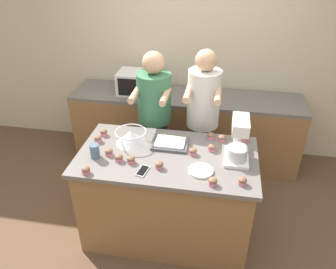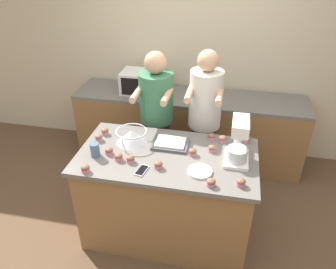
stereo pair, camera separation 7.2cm
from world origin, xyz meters
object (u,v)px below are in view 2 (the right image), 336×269
(drinking_glass, at_px, (95,150))
(cupcake_13, at_px, (158,165))
(cupcake_5, at_px, (85,168))
(cupcake_6, at_px, (109,151))
(cupcake_1, at_px, (241,182))
(cupcake_10, at_px, (119,157))
(cupcake_9, at_px, (247,139))
(cupcake_0, at_px, (223,139))
(small_plate, at_px, (200,171))
(cupcake_8, at_px, (193,152))
(mixing_bowl, at_px, (132,136))
(cell_phone, at_px, (142,170))
(cupcake_4, at_px, (211,183))
(cupcake_12, at_px, (211,137))
(person_right, at_px, (204,124))
(cupcake_2, at_px, (130,159))
(cupcake_11, at_px, (105,131))
(person_left, at_px, (157,122))
(microwave_oven, at_px, (144,82))
(stand_mixer, at_px, (238,143))
(baking_tray, at_px, (171,143))
(cupcake_3, at_px, (99,138))
(cupcake_7, at_px, (212,148))

(drinking_glass, relative_size, cupcake_13, 1.76)
(cupcake_5, distance_m, cupcake_6, 0.29)
(cupcake_1, height_order, cupcake_10, same)
(cupcake_9, bearing_deg, cupcake_0, -169.65)
(small_plate, height_order, cupcake_8, cupcake_8)
(mixing_bowl, height_order, cell_phone, mixing_bowl)
(cupcake_13, bearing_deg, cupcake_0, 45.79)
(cupcake_5, bearing_deg, cupcake_1, 3.61)
(cupcake_4, distance_m, cupcake_12, 0.66)
(person_right, relative_size, cupcake_8, 23.72)
(small_plate, bearing_deg, cupcake_2, 177.98)
(cupcake_2, height_order, cupcake_11, same)
(person_left, distance_m, person_right, 0.51)
(drinking_glass, relative_size, cupcake_0, 1.76)
(cell_phone, bearing_deg, cupcake_5, -167.46)
(cupcake_1, xyz_separation_m, cupcake_13, (-0.66, 0.09, 0.00))
(cupcake_11, bearing_deg, microwave_oven, 85.55)
(mixing_bowl, bearing_deg, stand_mixer, -5.43)
(baking_tray, height_order, cupcake_8, cupcake_8)
(cupcake_2, distance_m, cupcake_8, 0.54)
(small_plate, bearing_deg, stand_mixer, 38.88)
(cupcake_8, bearing_deg, cupcake_1, -38.49)
(person_left, relative_size, cupcake_2, 23.04)
(drinking_glass, xyz_separation_m, cupcake_10, (0.22, -0.02, -0.03))
(drinking_glass, relative_size, small_plate, 0.62)
(cell_phone, relative_size, cupcake_2, 2.21)
(microwave_oven, relative_size, cupcake_13, 7.68)
(baking_tray, height_order, cupcake_6, cupcake_6)
(cupcake_6, height_order, cupcake_9, same)
(baking_tray, relative_size, cupcake_1, 4.60)
(cupcake_3, bearing_deg, cupcake_12, 12.71)
(cupcake_5, relative_size, cupcake_8, 1.00)
(stand_mixer, height_order, cupcake_11, stand_mixer)
(cupcake_11, distance_m, cupcake_13, 0.74)
(microwave_oven, distance_m, cell_phone, 1.64)
(drinking_glass, xyz_separation_m, cupcake_13, (0.57, -0.06, -0.03))
(drinking_glass, relative_size, cupcake_11, 1.76)
(cupcake_8, relative_size, cupcake_10, 1.00)
(stand_mixer, distance_m, cupcake_10, 1.00)
(microwave_oven, xyz_separation_m, cupcake_12, (0.91, -0.99, -0.06))
(cupcake_3, height_order, cupcake_11, same)
(stand_mixer, bearing_deg, cupcake_7, 156.58)
(mixing_bowl, distance_m, cupcake_10, 0.29)
(microwave_oven, bearing_deg, cupcake_10, -83.05)
(microwave_oven, bearing_deg, cupcake_4, -59.50)
(baking_tray, relative_size, cupcake_12, 4.60)
(stand_mixer, xyz_separation_m, cupcake_5, (-1.18, -0.40, -0.14))
(cupcake_3, bearing_deg, cupcake_10, -42.39)
(cupcake_13, bearing_deg, cell_phone, -150.61)
(cupcake_5, bearing_deg, cupcake_0, 32.50)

